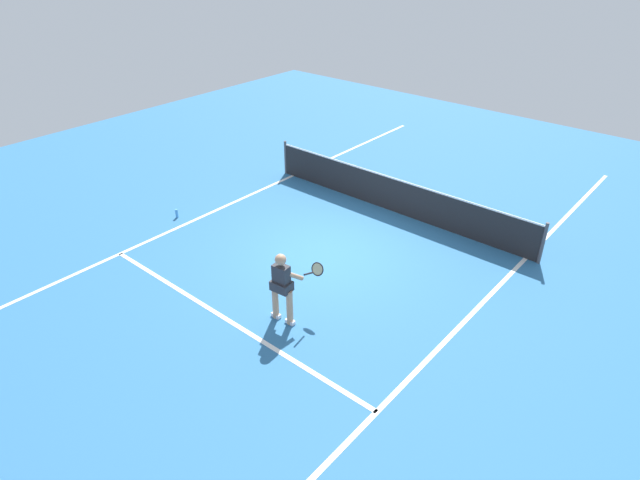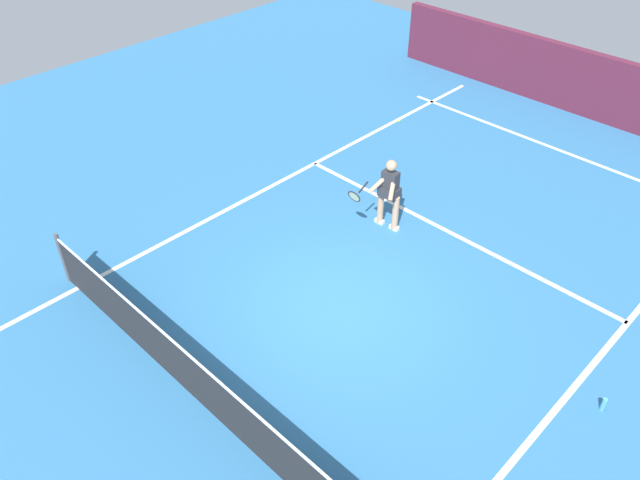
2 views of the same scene
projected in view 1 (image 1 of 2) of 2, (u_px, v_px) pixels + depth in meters
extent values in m
plane|color=teal|center=(325.00, 254.00, 12.98)|extent=(26.84, 26.84, 0.00)
cube|color=white|center=(224.00, 317.00, 10.89)|extent=(7.54, 0.10, 0.01)
cube|color=white|center=(222.00, 208.00, 15.09)|extent=(0.10, 18.65, 0.01)
cube|color=white|center=(468.00, 318.00, 10.88)|extent=(0.10, 18.65, 0.01)
cylinder|color=#4C4C51|center=(286.00, 157.00, 16.91)|extent=(0.08, 0.08, 1.07)
cylinder|color=#4C4C51|center=(543.00, 243.00, 12.37)|extent=(0.08, 0.08, 1.07)
cube|color=#232326|center=(394.00, 196.00, 14.67)|extent=(8.06, 0.02, 0.95)
cube|color=white|center=(395.00, 179.00, 14.42)|extent=(8.06, 0.02, 0.04)
cylinder|color=tan|center=(275.00, 301.00, 10.71)|extent=(0.13, 0.13, 0.78)
cylinder|color=tan|center=(290.00, 308.00, 10.54)|extent=(0.13, 0.13, 0.78)
cube|color=white|center=(276.00, 315.00, 10.89)|extent=(0.20, 0.10, 0.08)
cube|color=white|center=(290.00, 322.00, 10.71)|extent=(0.20, 0.10, 0.08)
cube|color=#2D2D33|center=(281.00, 277.00, 10.30)|extent=(0.34, 0.23, 0.52)
cube|color=#2D2D33|center=(282.00, 286.00, 10.40)|extent=(0.43, 0.32, 0.20)
sphere|color=tan|center=(281.00, 260.00, 10.09)|extent=(0.22, 0.22, 0.22)
cylinder|color=tan|center=(280.00, 270.00, 10.46)|extent=(0.32, 0.46, 0.37)
cylinder|color=tan|center=(292.00, 275.00, 10.32)|extent=(0.24, 0.48, 0.37)
cylinder|color=black|center=(309.00, 274.00, 10.44)|extent=(0.06, 0.30, 0.14)
torus|color=black|center=(317.00, 269.00, 10.68)|extent=(0.29, 0.15, 0.28)
cylinder|color=beige|center=(317.00, 269.00, 10.68)|extent=(0.25, 0.11, 0.23)
cylinder|color=#4C9EE5|center=(177.00, 213.00, 14.54)|extent=(0.07, 0.07, 0.24)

